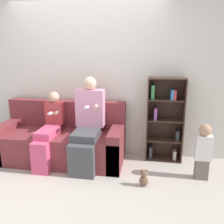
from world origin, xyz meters
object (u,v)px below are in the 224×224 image
Objects in this scene: bookshelf at (165,119)px; adult_seated at (88,121)px; teddy_bear at (144,178)px; couch at (62,141)px; child_seated at (49,129)px; toddler_standing at (203,151)px.

adult_seated is at bearing -160.34° from bookshelf.
adult_seated is 1.16m from teddy_bear.
couch reaches higher than teddy_bear.
child_seated is 1.82m from bookshelf.
bookshelf is (1.76, 0.47, 0.11)m from child_seated.
child_seated reaches higher than toddler_standing.
child_seated is 4.57× the size of teddy_bear.
toddler_standing is (1.65, -0.16, -0.29)m from adult_seated.
teddy_bear is at bearing -157.07° from toddler_standing.
couch is at bearing -169.48° from bookshelf.
teddy_bear is (0.87, -0.49, -0.59)m from adult_seated.
child_seated is (-0.60, -0.06, -0.14)m from adult_seated.
adult_seated is at bearing 150.65° from teddy_bear.
teddy_bear is at bearing -29.35° from adult_seated.
toddler_standing is (2.12, -0.27, 0.10)m from couch.
teddy_bear is (-0.28, -0.90, -0.56)m from bookshelf.
toddler_standing is 0.90m from teddy_bear.
adult_seated reaches higher than couch.
teddy_bear is at bearing -16.31° from child_seated.
toddler_standing is at bearing 22.93° from teddy_bear.
couch is 1.68m from bookshelf.
couch is 0.62m from adult_seated.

